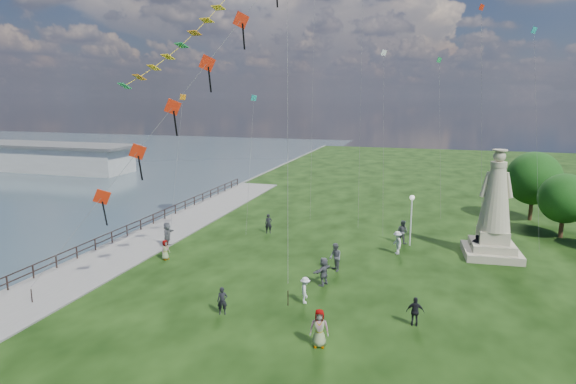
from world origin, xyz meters
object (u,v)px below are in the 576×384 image
(person_3, at_px, (415,312))
(person_4, at_px, (319,328))
(person_5, at_px, (167,235))
(statue, at_px, (494,217))
(person_2, at_px, (305,290))
(pier_pavilion, at_px, (48,157))
(person_9, at_px, (476,246))
(lamppost, at_px, (412,209))
(person_11, at_px, (324,271))
(person_1, at_px, (335,257))
(person_8, at_px, (397,243))
(person_6, at_px, (269,224))
(person_10, at_px, (165,250))
(person_7, at_px, (402,232))
(person_0, at_px, (222,301))

(person_3, distance_m, person_4, 5.48)
(person_3, height_order, person_5, person_5)
(statue, bearing_deg, person_2, -137.09)
(person_3, bearing_deg, pier_pavilion, -38.07)
(person_4, height_order, person_9, person_4)
(statue, height_order, lamppost, statue)
(statue, bearing_deg, person_11, -143.99)
(person_1, distance_m, person_8, 6.13)
(person_11, bearing_deg, person_6, -122.99)
(person_6, height_order, person_10, person_6)
(statue, distance_m, person_11, 14.08)
(person_6, xyz_separation_m, person_7, (11.20, 0.43, 0.11))
(person_2, xyz_separation_m, person_8, (4.38, 10.39, 0.10))
(person_7, bearing_deg, person_4, 111.92)
(person_5, xyz_separation_m, person_11, (13.33, -3.98, -0.06))
(person_5, bearing_deg, person_7, -82.70)
(statue, xyz_separation_m, person_2, (-11.09, -11.85, -2.22))
(statue, distance_m, person_4, 18.91)
(person_0, height_order, person_2, person_2)
(pier_pavilion, distance_m, lamppost, 63.91)
(lamppost, distance_m, person_9, 5.40)
(statue, relative_size, lamppost, 1.95)
(pier_pavilion, distance_m, person_2, 65.71)
(person_6, distance_m, person_7, 11.21)
(person_2, relative_size, person_3, 0.99)
(person_0, xyz_separation_m, person_7, (8.50, 15.97, 0.19))
(person_8, relative_size, person_10, 1.20)
(person_5, height_order, person_8, person_5)
(person_8, bearing_deg, statue, 74.93)
(person_0, distance_m, person_2, 4.76)
(person_1, distance_m, person_2, 5.58)
(person_8, bearing_deg, person_1, -64.96)
(lamppost, height_order, person_10, lamppost)
(person_3, xyz_separation_m, person_7, (-1.54, 14.36, 0.17))
(person_1, height_order, person_10, person_1)
(pier_pavilion, xyz_separation_m, person_0, (49.41, -41.06, -1.08))
(person_1, xyz_separation_m, person_2, (-0.64, -5.54, -0.19))
(lamppost, height_order, person_6, lamppost)
(lamppost, relative_size, person_6, 2.42)
(statue, bearing_deg, person_4, -123.37)
(person_7, xyz_separation_m, person_8, (-0.19, -2.89, -0.07))
(statue, bearing_deg, person_6, 172.77)
(person_1, bearing_deg, person_4, -25.95)
(person_2, bearing_deg, statue, -63.71)
(person_4, distance_m, person_5, 18.66)
(person_4, xyz_separation_m, person_8, (2.51, 14.92, -0.05))
(person_9, bearing_deg, person_7, -171.43)
(pier_pavilion, xyz_separation_m, statue, (64.43, -26.52, 1.15))
(person_5, bearing_deg, person_0, -149.63)
(person_6, bearing_deg, person_9, -28.97)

